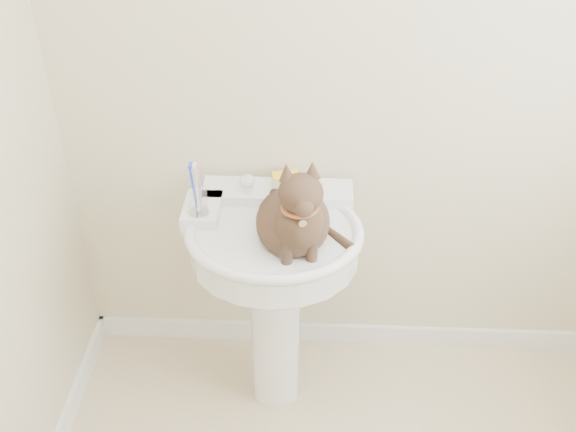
# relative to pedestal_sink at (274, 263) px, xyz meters

# --- Properties ---
(wall_back) EXTENTS (2.20, 0.00, 2.50)m
(wall_back) POSITION_rel_pedestal_sink_xyz_m (0.34, 0.29, 0.60)
(wall_back) COLOR beige
(wall_back) RESTS_ON ground
(baseboard_back) EXTENTS (2.20, 0.02, 0.09)m
(baseboard_back) POSITION_rel_pedestal_sink_xyz_m (0.34, 0.28, -0.60)
(baseboard_back) COLOR white
(baseboard_back) RESTS_ON floor
(pedestal_sink) EXTENTS (0.60, 0.59, 0.82)m
(pedestal_sink) POSITION_rel_pedestal_sink_xyz_m (0.00, 0.00, 0.00)
(pedestal_sink) COLOR white
(pedestal_sink) RESTS_ON floor
(faucet) EXTENTS (0.28, 0.12, 0.14)m
(faucet) POSITION_rel_pedestal_sink_xyz_m (0.00, 0.15, 0.22)
(faucet) COLOR silver
(faucet) RESTS_ON pedestal_sink
(soap_bar) EXTENTS (0.10, 0.08, 0.03)m
(soap_bar) POSITION_rel_pedestal_sink_xyz_m (0.03, 0.23, 0.19)
(soap_bar) COLOR yellow
(soap_bar) RESTS_ON pedestal_sink
(toothbrush_cup) EXTENTS (0.07, 0.07, 0.18)m
(toothbrush_cup) POSITION_rel_pedestal_sink_xyz_m (-0.24, 0.03, 0.23)
(toothbrush_cup) COLOR silver
(toothbrush_cup) RESTS_ON pedestal_sink
(cat) EXTENTS (0.25, 0.32, 0.47)m
(cat) POSITION_rel_pedestal_sink_xyz_m (0.07, -0.08, 0.24)
(cat) COLOR #4C2F23
(cat) RESTS_ON pedestal_sink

